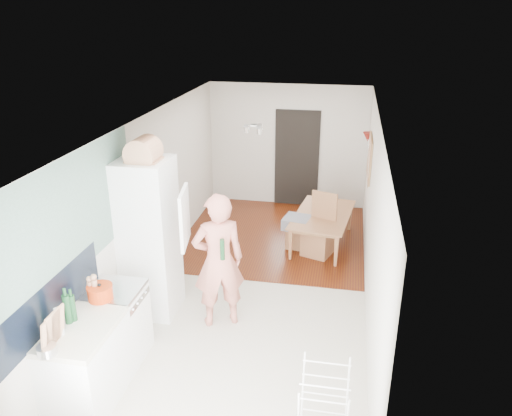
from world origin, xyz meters
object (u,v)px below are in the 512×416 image
(dining_table, at_px, (324,232))
(stool, at_px, (295,237))
(person, at_px, (218,249))
(dining_chair, at_px, (319,226))
(drying_rack, at_px, (324,410))

(dining_table, bearing_deg, stool, 122.10)
(dining_table, xyz_separation_m, stool, (-0.47, -0.22, -0.05))
(person, relative_size, dining_chair, 2.04)
(person, xyz_separation_m, stool, (0.73, 2.37, -0.88))
(person, bearing_deg, dining_chair, -142.23)
(stool, xyz_separation_m, drying_rack, (0.73, -4.15, 0.24))
(dining_chair, relative_size, drying_rack, 1.21)
(drying_rack, bearing_deg, dining_table, 92.99)
(dining_chair, relative_size, stool, 2.74)
(drying_rack, bearing_deg, dining_chair, 94.40)
(dining_chair, bearing_deg, drying_rack, -66.22)
(person, height_order, dining_table, person)
(person, bearing_deg, drying_rack, 104.24)
(dining_chair, height_order, stool, dining_chair)
(person, relative_size, dining_table, 1.54)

